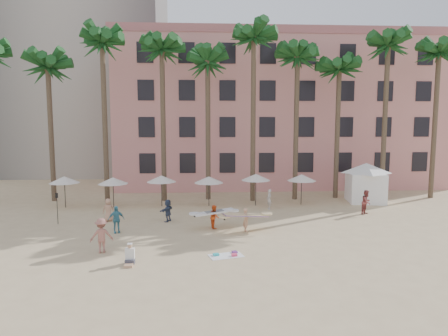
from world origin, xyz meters
The scene contains 11 objects.
ground centered at (0.00, 0.00, 0.00)m, with size 120.00×120.00×0.00m, color #D1B789.
pink_hotel centered at (7.00, 26.00, 8.00)m, with size 35.00×14.00×16.00m, color #D88C83.
palm_row centered at (0.51, 15.00, 12.97)m, with size 44.40×5.40×16.30m.
umbrella_row centered at (-3.00, 12.50, 2.33)m, with size 22.50×2.70×2.73m.
cabana centered at (12.99, 13.36, 2.07)m, with size 5.12×5.12×3.50m.
beach_towel centered at (-0.28, -0.31, 0.03)m, with size 2.00×1.44×0.14m.
carrier_yellow centered at (1.26, 4.35, 0.90)m, with size 3.01×1.39×1.56m.
carrier_white centered at (-0.77, 5.29, 0.86)m, with size 2.86×1.50×1.57m.
beachgoers centered at (-2.17, 5.58, 0.89)m, with size 20.53×11.16×1.92m.
paddle centered at (-11.68, 6.94, 1.41)m, with size 0.18×0.04×2.23m.
seated_man centered at (-5.24, -1.32, 0.36)m, with size 0.46×0.81×1.05m.
Camera 1 is at (-1.60, -20.97, 7.16)m, focal length 32.00 mm.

